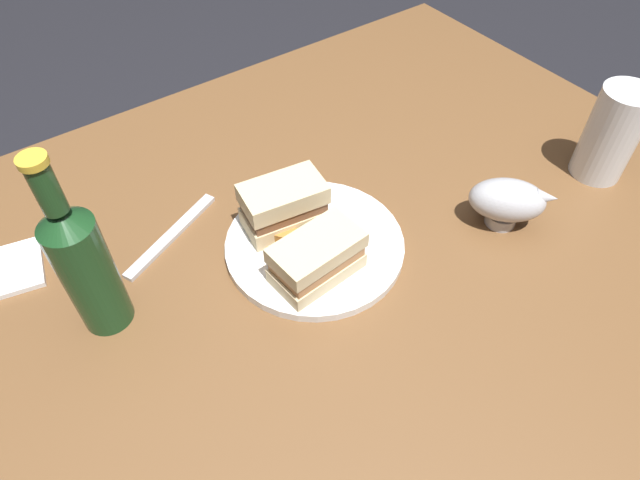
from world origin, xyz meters
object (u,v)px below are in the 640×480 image
(pint_glass, at_px, (609,139))
(gravy_boat, at_px, (508,200))
(fork, at_px, (172,235))
(sandwich_half_right, at_px, (317,258))
(sandwich_half_left, at_px, (284,206))
(plate, at_px, (314,245))
(cider_bottle, at_px, (84,264))

(pint_glass, distance_m, gravy_boat, 0.21)
(pint_glass, xyz_separation_m, fork, (-0.61, 0.26, -0.06))
(sandwich_half_right, xyz_separation_m, pint_glass, (0.48, -0.08, 0.02))
(gravy_boat, bearing_deg, pint_glass, -2.73)
(gravy_boat, bearing_deg, sandwich_half_left, 147.03)
(plate, height_order, gravy_boat, gravy_boat)
(gravy_boat, bearing_deg, sandwich_half_right, 165.76)
(gravy_boat, height_order, fork, gravy_boat)
(sandwich_half_right, xyz_separation_m, gravy_boat, (0.28, -0.07, 0.00))
(pint_glass, distance_m, cider_bottle, 0.75)
(plate, distance_m, fork, 0.20)
(fork, bearing_deg, cider_bottle, -171.93)
(pint_glass, height_order, cider_bottle, cider_bottle)
(plate, bearing_deg, pint_glass, -15.60)
(sandwich_half_right, bearing_deg, cider_bottle, 156.90)
(pint_glass, xyz_separation_m, gravy_boat, (-0.21, 0.01, -0.02))
(plate, bearing_deg, gravy_boat, -25.12)
(pint_glass, bearing_deg, gravy_boat, 177.27)
(sandwich_half_right, distance_m, fork, 0.22)
(sandwich_half_left, xyz_separation_m, gravy_boat, (0.26, -0.17, -0.00))
(sandwich_half_left, xyz_separation_m, fork, (-0.14, 0.08, -0.05))
(sandwich_half_left, bearing_deg, cider_bottle, 178.92)
(sandwich_half_left, distance_m, gravy_boat, 0.31)
(pint_glass, distance_m, fork, 0.66)
(pint_glass, bearing_deg, sandwich_half_left, 158.94)
(sandwich_half_right, bearing_deg, plate, 59.76)
(plate, distance_m, gravy_boat, 0.28)
(sandwich_half_left, relative_size, sandwich_half_right, 0.99)
(sandwich_half_right, bearing_deg, gravy_boat, -14.24)
(cider_bottle, bearing_deg, pint_glass, -14.25)
(sandwich_half_left, bearing_deg, sandwich_half_right, -98.65)
(sandwich_half_right, relative_size, fork, 0.68)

